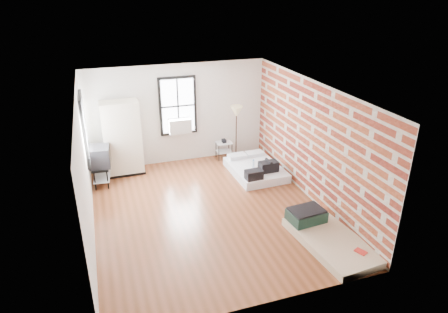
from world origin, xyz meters
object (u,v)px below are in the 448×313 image
object	(u,v)px
mattress_main	(256,169)
wardrobe	(122,138)
mattress_bare	(325,235)
floor_lamp	(236,114)
side_table	(224,146)
tv_stand	(100,158)

from	to	relation	value
mattress_main	wardrobe	size ratio (longest dim) A/B	0.87
mattress_bare	wardrobe	distance (m)	5.72
floor_lamp	wardrobe	bearing A→B (deg)	180.00
side_table	tv_stand	distance (m)	3.54
wardrobe	floor_lamp	distance (m)	3.22
wardrobe	side_table	distance (m)	2.91
side_table	floor_lamp	world-z (taller)	floor_lamp
floor_lamp	side_table	bearing A→B (deg)	168.74
mattress_bare	tv_stand	world-z (taller)	tv_stand
wardrobe	side_table	bearing A→B (deg)	0.77
tv_stand	mattress_main	bearing A→B (deg)	-4.38
side_table	tv_stand	size ratio (longest dim) A/B	0.58
side_table	floor_lamp	size ratio (longest dim) A/B	0.38
tv_stand	floor_lamp	bearing A→B (deg)	13.00
mattress_main	side_table	distance (m)	1.38
mattress_main	tv_stand	xyz separation A→B (m)	(-3.96, 0.68, 0.59)
mattress_bare	floor_lamp	bearing A→B (deg)	88.58
mattress_main	mattress_bare	size ratio (longest dim) A/B	0.83
mattress_bare	side_table	size ratio (longest dim) A/B	3.52
mattress_bare	wardrobe	size ratio (longest dim) A/B	1.05
side_table	floor_lamp	xyz separation A→B (m)	(0.35, -0.07, 0.95)
mattress_main	tv_stand	bearing A→B (deg)	168.26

